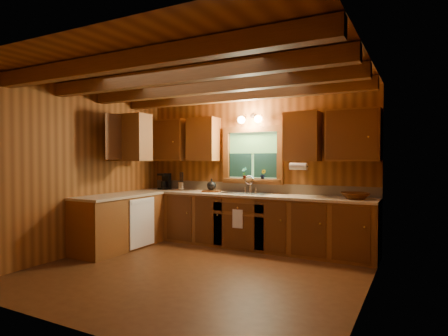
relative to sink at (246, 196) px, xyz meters
name	(u,v)px	position (x,y,z in m)	size (l,w,h in m)	color
room	(195,173)	(0.00, -1.60, 0.44)	(4.20, 4.20, 4.20)	#4C2912
ceiling_beams	(195,82)	(0.00, -1.60, 1.63)	(4.20, 2.54, 0.18)	brown
base_cabinets	(212,222)	(-0.49, -0.32, -0.43)	(4.20, 2.22, 0.86)	brown
countertop	(212,195)	(-0.48, -0.31, 0.02)	(4.20, 2.24, 0.04)	tan
backsplash	(253,188)	(0.00, 0.28, 0.12)	(4.20, 0.02, 0.16)	tan
dishwasher_panel	(142,223)	(-1.47, -0.92, -0.43)	(0.02, 0.60, 0.80)	white
upper_cabinets	(212,138)	(-0.56, -0.18, 0.98)	(4.19, 1.77, 0.78)	brown
window	(253,156)	(0.00, 0.26, 0.67)	(1.12, 0.08, 1.00)	brown
window_sill	(252,180)	(0.00, 0.22, 0.26)	(1.06, 0.14, 0.04)	brown
wall_sconce	(250,119)	(0.00, 0.14, 1.31)	(0.45, 0.21, 0.17)	black
paper_towel_roll	(298,166)	(0.92, -0.07, 0.51)	(0.11, 0.11, 0.27)	white
dish_towel	(238,219)	(0.00, -0.34, -0.34)	(0.18, 0.01, 0.30)	white
sink	(246,196)	(0.00, 0.00, 0.00)	(0.82, 0.48, 0.43)	silver
coffee_maker	(165,181)	(-1.75, 0.09, 0.19)	(0.17, 0.22, 0.31)	black
utensil_crock	(181,186)	(-1.36, 0.05, 0.13)	(0.12, 0.12, 0.34)	silver
cutting_board	(211,191)	(-0.68, 0.00, 0.06)	(0.30, 0.22, 0.03)	#502A11
teakettle	(211,186)	(-0.68, 0.00, 0.15)	(0.16, 0.16, 0.21)	black
wicker_basket	(355,196)	(1.76, -0.05, 0.09)	(0.39, 0.39, 0.10)	#48230C
potted_plant_left	(244,173)	(-0.12, 0.18, 0.38)	(0.10, 0.07, 0.20)	#502A11
potted_plant_right	(263,174)	(0.22, 0.21, 0.37)	(0.09, 0.07, 0.17)	#502A11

